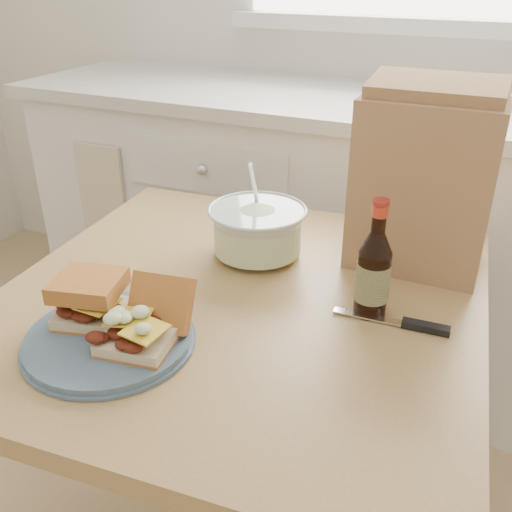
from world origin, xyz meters
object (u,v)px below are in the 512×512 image
at_px(dining_table, 240,341).
at_px(paper_bag, 423,185).
at_px(beer_bottle, 373,272).
at_px(coleslaw_bowl, 258,232).
at_px(plate, 109,339).

height_order(dining_table, paper_bag, paper_bag).
bearing_deg(beer_bottle, paper_bag, 67.47).
height_order(dining_table, coleslaw_bowl, coleslaw_bowl).
height_order(dining_table, beer_bottle, beer_bottle).
bearing_deg(dining_table, paper_bag, 39.74).
bearing_deg(paper_bag, coleslaw_bowl, -161.16).
bearing_deg(paper_bag, dining_table, -135.64).
xyz_separation_m(plate, beer_bottle, (0.37, 0.27, 0.07)).
height_order(plate, paper_bag, paper_bag).
bearing_deg(beer_bottle, plate, -157.62).
relative_size(coleslaw_bowl, paper_bag, 0.61).
bearing_deg(dining_table, beer_bottle, 5.32).
height_order(plate, coleslaw_bowl, coleslaw_bowl).
bearing_deg(paper_bag, plate, -129.05).
distance_m(dining_table, paper_bag, 0.48).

